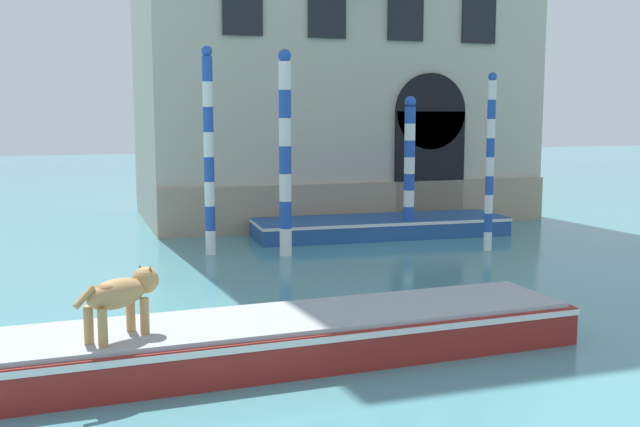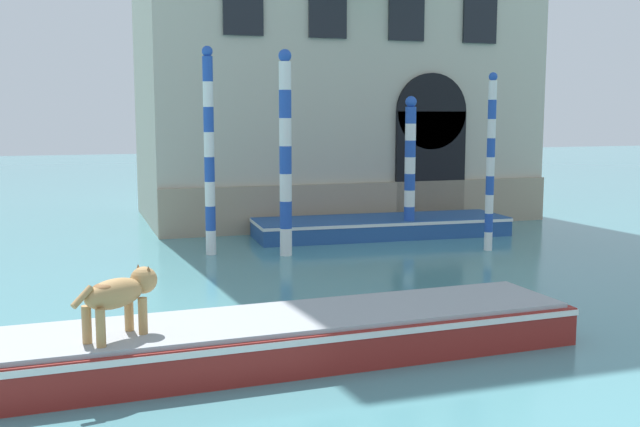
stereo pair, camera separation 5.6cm
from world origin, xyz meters
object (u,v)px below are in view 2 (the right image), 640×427
object	(u,v)px
dog_on_deck	(120,293)
mooring_pole_3	(285,153)
boat_moored_near_palazzo	(381,226)
mooring_pole_2	(491,162)
mooring_pole_0	(209,151)
boat_foreground	(296,335)
mooring_pole_1	(410,168)

from	to	relation	value
dog_on_deck	mooring_pole_3	distance (m)	8.50
boat_moored_near_palazzo	mooring_pole_2	distance (m)	3.67
mooring_pole_2	mooring_pole_3	size ratio (longest dim) A/B	0.90
mooring_pole_3	mooring_pole_0	bearing A→B (deg)	158.28
mooring_pole_0	boat_moored_near_palazzo	bearing A→B (deg)	14.10
mooring_pole_3	boat_foreground	bearing A→B (deg)	-104.79
boat_moored_near_palazzo	mooring_pole_3	size ratio (longest dim) A/B	1.47
boat_foreground	boat_moored_near_palazzo	bearing A→B (deg)	58.94
dog_on_deck	boat_moored_near_palazzo	distance (m)	11.72
boat_foreground	boat_moored_near_palazzo	size ratio (longest dim) A/B	1.14
dog_on_deck	mooring_pole_1	distance (m)	11.50
boat_moored_near_palazzo	mooring_pole_3	bearing A→B (deg)	-146.46
dog_on_deck	boat_moored_near_palazzo	xyz separation A→B (m)	(7.25, 9.18, -0.86)
boat_foreground	boat_moored_near_palazzo	xyz separation A→B (m)	(5.00, 8.89, -0.06)
boat_foreground	dog_on_deck	size ratio (longest dim) A/B	7.59
mooring_pole_2	mooring_pole_1	bearing A→B (deg)	118.37
boat_moored_near_palazzo	mooring_pole_0	bearing A→B (deg)	-162.69
mooring_pole_1	boat_foreground	bearing A→B (deg)	-123.81
mooring_pole_1	mooring_pole_3	size ratio (longest dim) A/B	0.79
mooring_pole_0	mooring_pole_2	world-z (taller)	mooring_pole_0
mooring_pole_3	mooring_pole_1	bearing A→B (deg)	17.47
mooring_pole_0	mooring_pole_3	bearing A→B (deg)	-21.72
boat_foreground	mooring_pole_3	bearing A→B (deg)	73.51
mooring_pole_1	mooring_pole_3	xyz separation A→B (m)	(-3.63, -1.14, 0.49)
boat_moored_near_palazzo	mooring_pole_1	distance (m)	1.81
boat_foreground	mooring_pole_3	size ratio (longest dim) A/B	1.68
dog_on_deck	boat_moored_near_palazzo	world-z (taller)	dog_on_deck
mooring_pole_1	mooring_pole_3	bearing A→B (deg)	-162.53
boat_moored_near_palazzo	mooring_pole_2	bearing A→B (deg)	-56.66
boat_moored_near_palazzo	mooring_pole_0	world-z (taller)	mooring_pole_0
boat_moored_near_palazzo	mooring_pole_3	world-z (taller)	mooring_pole_3
boat_moored_near_palazzo	dog_on_deck	bearing A→B (deg)	-125.08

